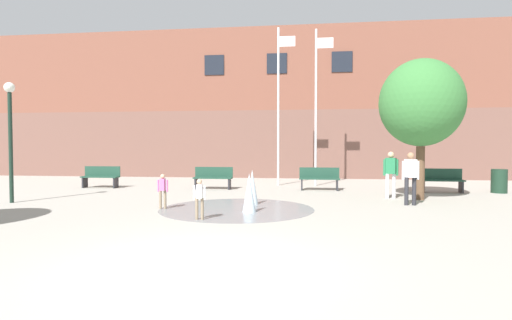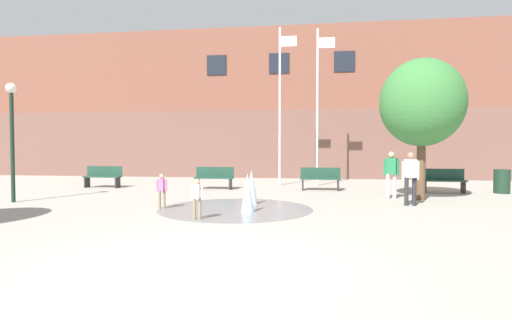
% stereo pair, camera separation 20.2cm
% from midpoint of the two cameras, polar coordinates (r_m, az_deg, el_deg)
% --- Properties ---
extents(ground_plane, '(100.00, 100.00, 0.00)m').
position_cam_midpoint_polar(ground_plane, '(6.13, -9.63, -14.87)').
color(ground_plane, '#9E998E').
extents(library_building, '(36.00, 6.05, 8.37)m').
position_cam_midpoint_polar(library_building, '(25.13, 3.26, 7.50)').
color(library_building, brown).
rests_on(library_building, ground).
extents(splash_fountain, '(4.36, 4.36, 1.06)m').
position_cam_midpoint_polar(splash_fountain, '(11.44, -1.94, -5.20)').
color(splash_fountain, gray).
rests_on(splash_fountain, ground).
extents(park_bench_far_left, '(1.60, 0.44, 0.91)m').
position_cam_midpoint_polar(park_bench_far_left, '(18.34, -21.57, -2.20)').
color(park_bench_far_left, '#28282D').
rests_on(park_bench_far_left, ground).
extents(park_bench_left_of_flagpoles, '(1.60, 0.44, 0.91)m').
position_cam_midpoint_polar(park_bench_left_of_flagpoles, '(16.61, -6.48, -2.50)').
color(park_bench_left_of_flagpoles, '#28282D').
rests_on(park_bench_left_of_flagpoles, ground).
extents(park_bench_under_right_flagpole, '(1.60, 0.44, 0.91)m').
position_cam_midpoint_polar(park_bench_under_right_flagpole, '(16.28, 8.68, -2.60)').
color(park_bench_under_right_flagpole, '#28282D').
rests_on(park_bench_under_right_flagpole, ground).
extents(park_bench_near_trashcan, '(1.60, 0.44, 0.91)m').
position_cam_midpoint_polar(park_bench_near_trashcan, '(16.85, 24.64, -2.60)').
color(park_bench_near_trashcan, '#28282D').
rests_on(park_bench_near_trashcan, ground).
extents(child_running, '(0.31, 0.23, 0.99)m').
position_cam_midpoint_polar(child_running, '(9.75, -8.67, -5.08)').
color(child_running, '#89755B').
rests_on(child_running, ground).
extents(teen_by_trashcan, '(0.50, 0.33, 1.59)m').
position_cam_midpoint_polar(teen_by_trashcan, '(14.22, 18.31, -1.50)').
color(teen_by_trashcan, silver).
rests_on(teen_by_trashcan, ground).
extents(adult_watching, '(0.50, 0.39, 1.59)m').
position_cam_midpoint_polar(adult_watching, '(12.78, 20.78, -1.92)').
color(adult_watching, '#28282D').
rests_on(adult_watching, ground).
extents(child_with_pink_shirt, '(0.31, 0.22, 0.99)m').
position_cam_midpoint_polar(child_with_pink_shirt, '(11.63, -13.67, -3.97)').
color(child_with_pink_shirt, '#89755B').
rests_on(child_with_pink_shirt, ground).
extents(flagpole_left, '(0.80, 0.10, 7.09)m').
position_cam_midpoint_polar(flagpole_left, '(18.19, 2.99, 8.33)').
color(flagpole_left, silver).
rests_on(flagpole_left, ground).
extents(flagpole_right, '(0.80, 0.10, 6.97)m').
position_cam_midpoint_polar(flagpole_right, '(18.14, 8.33, 8.13)').
color(flagpole_right, silver).
rests_on(flagpole_right, ground).
extents(lamp_post_left_lane, '(0.32, 0.32, 3.76)m').
position_cam_midpoint_polar(lamp_post_left_lane, '(14.70, -32.03, 4.39)').
color(lamp_post_left_lane, '#192D23').
rests_on(lamp_post_left_lane, ground).
extents(trash_can, '(0.56, 0.56, 0.90)m').
position_cam_midpoint_polar(trash_can, '(17.70, 31.13, -2.59)').
color(trash_can, '#193323').
rests_on(trash_can, ground).
extents(street_tree_near_building, '(2.70, 2.70, 4.64)m').
position_cam_midpoint_polar(street_tree_near_building, '(14.28, 22.15, 7.52)').
color(street_tree_near_building, brown).
rests_on(street_tree_near_building, ground).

